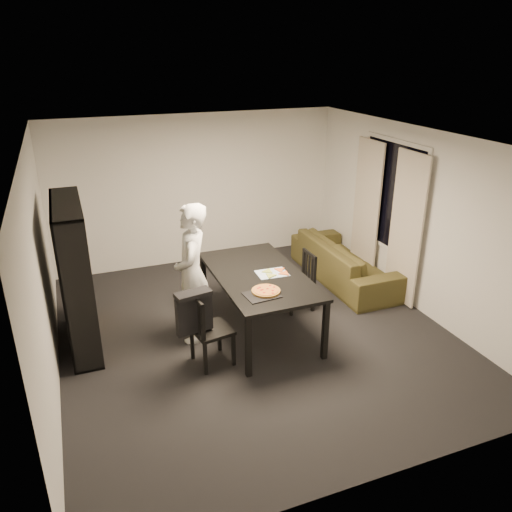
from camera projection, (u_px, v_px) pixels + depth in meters
name	position (u px, v px, depth m)	size (l,w,h in m)	color
room	(254.00, 243.00, 6.30)	(5.01, 5.51, 2.61)	black
window_pane	(392.00, 196.00, 7.57)	(0.02, 1.40, 1.60)	black
window_frame	(392.00, 196.00, 7.57)	(0.03, 1.52, 1.72)	white
curtain_left	(406.00, 229.00, 7.23)	(0.03, 0.70, 2.25)	beige
curtain_right	(366.00, 209.00, 8.13)	(0.03, 0.70, 2.25)	beige
bookshelf	(76.00, 276.00, 6.24)	(0.35, 1.50, 1.90)	black
dining_table	(259.00, 279.00, 6.59)	(1.11, 2.00, 0.83)	black
chair_left	(205.00, 326.00, 5.91)	(0.51, 0.51, 0.94)	black
chair_right	(303.00, 277.00, 7.28)	(0.41, 0.41, 0.87)	black
draped_jacket	(194.00, 310.00, 5.76)	(0.45, 0.25, 0.52)	black
person	(192.00, 274.00, 6.36)	(0.67, 0.44, 1.85)	silver
baking_tray	(262.00, 295.00, 5.99)	(0.40, 0.32, 0.01)	black
pepperoni_pizza	(266.00, 291.00, 6.05)	(0.35, 0.35, 0.03)	#A5712F
kitchen_towel	(272.00, 273.00, 6.56)	(0.40, 0.30, 0.01)	silver
pizza_slices	(275.00, 272.00, 6.56)	(0.37, 0.31, 0.01)	#E2C946
sofa	(345.00, 261.00, 8.23)	(2.28, 0.89, 0.67)	#3C3D18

